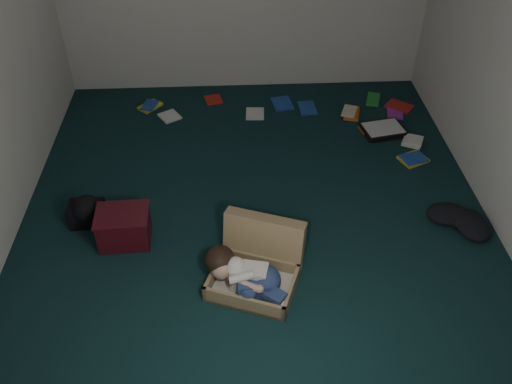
{
  "coord_description": "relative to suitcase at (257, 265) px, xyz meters",
  "views": [
    {
      "loc": [
        -0.18,
        -3.5,
        3.17
      ],
      "look_at": [
        0.0,
        -0.15,
        0.35
      ],
      "focal_mm": 38.0,
      "sensor_mm": 36.0,
      "label": 1
    }
  ],
  "objects": [
    {
      "name": "maroon_bin",
      "position": [
        -1.05,
        0.45,
        0.01
      ],
      "size": [
        0.43,
        0.35,
        0.29
      ],
      "rotation": [
        0.0,
        0.0,
        0.04
      ],
      "color": "#400D14",
      "rests_on": "floor"
    },
    {
      "name": "person",
      "position": [
        -0.09,
        -0.13,
        0.04
      ],
      "size": [
        0.61,
        0.49,
        0.28
      ],
      "rotation": [
        0.0,
        0.0,
        -0.36
      ],
      "color": "silver",
      "rests_on": "suitcase"
    },
    {
      "name": "suitcase",
      "position": [
        0.0,
        0.0,
        0.0
      ],
      "size": [
        0.79,
        0.78,
        0.46
      ],
      "rotation": [
        0.0,
        0.0,
        -0.36
      ],
      "color": "#9B7F55",
      "rests_on": "floor"
    },
    {
      "name": "clothing_pile",
      "position": [
        1.72,
        0.5,
        -0.07
      ],
      "size": [
        0.44,
        0.37,
        0.13
      ],
      "primitive_type": null,
      "rotation": [
        0.0,
        0.0,
        -0.09
      ],
      "color": "black",
      "rests_on": "floor"
    },
    {
      "name": "wall_front",
      "position": [
        0.02,
        -1.51,
        1.16
      ],
      "size": [
        4.5,
        0.0,
        4.5
      ],
      "primitive_type": "plane",
      "rotation": [
        -1.57,
        0.0,
        0.0
      ],
      "color": "silver",
      "rests_on": "ground"
    },
    {
      "name": "paper_tray",
      "position": [
        1.42,
        1.91,
        -0.11
      ],
      "size": [
        0.48,
        0.4,
        0.06
      ],
      "rotation": [
        0.0,
        0.0,
        0.2
      ],
      "color": "black",
      "rests_on": "floor"
    },
    {
      "name": "backpack",
      "position": [
        -1.4,
        0.68,
        -0.03
      ],
      "size": [
        0.36,
        0.29,
        0.22
      ],
      "primitive_type": null,
      "rotation": [
        0.0,
        0.0,
        0.0
      ],
      "color": "black",
      "rests_on": "floor"
    },
    {
      "name": "book_scatter",
      "position": [
        0.73,
        2.26,
        -0.13
      ],
      "size": [
        3.03,
        1.51,
        0.02
      ],
      "color": "gold",
      "rests_on": "floor"
    },
    {
      "name": "floor",
      "position": [
        0.02,
        0.74,
        -0.14
      ],
      "size": [
        4.5,
        4.5,
        0.0
      ],
      "primitive_type": "plane",
      "color": "black",
      "rests_on": "ground"
    }
  ]
}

